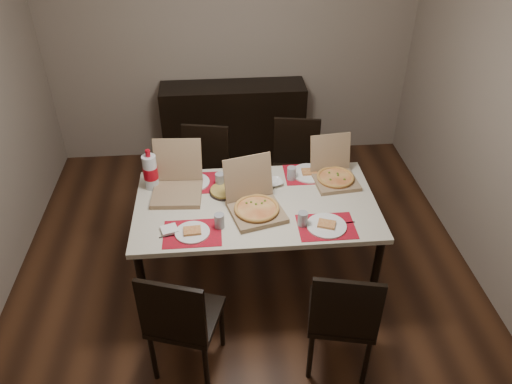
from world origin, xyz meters
TOP-DOWN VIEW (x-y plane):
  - ground at (0.00, 0.00)m, footprint 3.80×4.00m
  - room_walls at (0.00, 0.43)m, footprint 3.84×4.02m
  - sideboard at (0.00, 1.78)m, footprint 1.50×0.40m
  - dining_table at (0.09, -0.05)m, footprint 1.80×1.00m
  - chair_near_left at (-0.46, -0.91)m, footprint 0.53×0.53m
  - chair_near_right at (0.55, -0.96)m, footprint 0.50×0.50m
  - chair_far_left at (-0.31, 0.76)m, footprint 0.49×0.49m
  - chair_far_right at (0.52, 0.82)m, footprint 0.48×0.48m
  - setting_near_left at (-0.35, -0.34)m, footprint 0.45×0.30m
  - setting_near_right at (0.51, -0.36)m, footprint 0.41×0.30m
  - setting_far_left at (-0.35, 0.25)m, footprint 0.49×0.30m
  - setting_far_right at (0.51, 0.29)m, footprint 0.45×0.30m
  - napkin_loose at (0.10, -0.09)m, footprint 0.15×0.15m
  - pizza_box_center at (0.07, -0.15)m, footprint 0.46×0.48m
  - pizza_box_right at (0.73, 0.21)m, footprint 0.36×0.40m
  - pizza_box_left at (-0.50, 0.15)m, footprint 0.39×0.43m
  - faina_plate at (-0.14, 0.11)m, footprint 0.24×0.24m
  - dip_bowl at (0.25, 0.19)m, footprint 0.17×0.17m
  - soda_bottle at (-0.70, 0.23)m, footprint 0.11×0.11m

SIDE VIEW (x-z plane):
  - ground at x=0.00m, z-range -0.02..0.00m
  - sideboard at x=0.00m, z-range 0.00..0.90m
  - chair_near_left at x=-0.46m, z-range 0.05..0.98m
  - chair_near_right at x=0.55m, z-range 0.05..0.98m
  - chair_far_left at x=-0.31m, z-range 0.05..0.98m
  - chair_far_right at x=0.52m, z-range 0.05..0.98m
  - dining_table at x=0.09m, z-range 0.31..1.06m
  - napkin_loose at x=0.10m, z-range 0.75..0.77m
  - faina_plate at x=-0.14m, z-range 0.75..0.78m
  - dip_bowl at x=0.25m, z-range 0.75..0.78m
  - setting_far_right at x=0.51m, z-range 0.72..0.83m
  - setting_far_left at x=-0.35m, z-range 0.72..0.83m
  - setting_near_right at x=0.51m, z-range 0.72..0.83m
  - setting_near_left at x=-0.35m, z-range 0.72..0.83m
  - pizza_box_right at x=0.73m, z-range 0.64..0.97m
  - pizza_box_center at x=0.07m, z-range 0.62..0.99m
  - pizza_box_left at x=-0.50m, z-range 0.63..1.00m
  - soda_bottle at x=-0.70m, z-range 0.72..1.06m
  - room_walls at x=0.00m, z-range 0.42..3.04m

